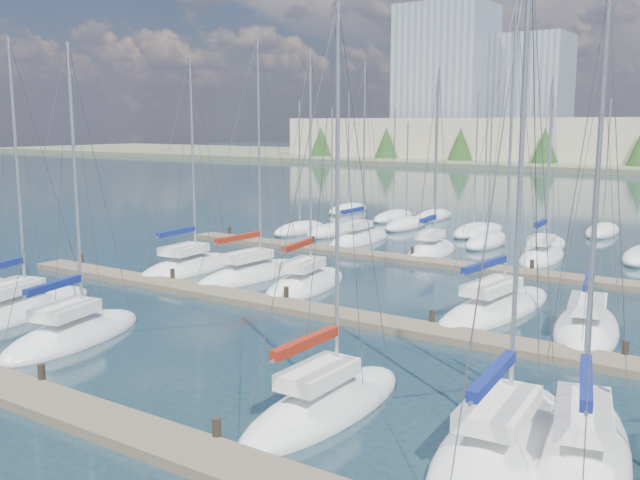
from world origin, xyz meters
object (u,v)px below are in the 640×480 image
Objects in this scene: sailboat_l at (586,329)px; sailboat_i at (252,274)px; sailboat_h at (189,267)px; sailboat_f at (581,448)px; sailboat_e at (501,442)px; sailboat_j at (306,284)px; sailboat_c at (73,335)px; sailboat_o at (432,250)px; sailboat_d at (325,406)px; sailboat_n at (359,239)px; sailboat_p at (542,256)px; sailboat_k at (495,308)px; sailboat_b at (14,311)px.

sailboat_l is 19.13m from sailboat_i.
sailboat_h reaches higher than sailboat_f.
sailboat_j is (-15.88, 13.07, 0.00)m from sailboat_e.
sailboat_f is 21.58m from sailboat_j.
sailboat_l is 21.95m from sailboat_c.
sailboat_f is 1.02× the size of sailboat_c.
sailboat_o is 13.52m from sailboat_j.
sailboat_e is 12.87m from sailboat_l.
sailboat_d is at bearing -178.13° from sailboat_e.
sailboat_p is at bearing 3.18° from sailboat_n.
sailboat_o is 26.99m from sailboat_c.
sailboat_o is 0.98× the size of sailboat_j.
sailboat_k is 1.12× the size of sailboat_j.
sailboat_p is 7.35m from sailboat_o.
sailboat_f is at bearing -49.80° from sailboat_n.
sailboat_c is at bearing -69.28° from sailboat_h.
sailboat_b is (-4.09, -12.73, -0.02)m from sailboat_i.
sailboat_c is at bearing -80.64° from sailboat_i.
sailboat_b is at bearing -91.76° from sailboat_h.
sailboat_n is 1.04× the size of sailboat_j.
sailboat_i reaches higher than sailboat_j.
sailboat_n is 32.46m from sailboat_d.
sailboat_d is (-5.51, -0.61, 0.01)m from sailboat_e.
sailboat_i is (-12.39, -15.26, 0.00)m from sailboat_p.
sailboat_d is at bearing -40.92° from sailboat_i.
sailboat_c is at bearing 176.13° from sailboat_e.
sailboat_p is at bearing 9.98° from sailboat_o.
sailboat_h is 1.01× the size of sailboat_j.
sailboat_o is at bearing 74.90° from sailboat_j.
sailboat_c is (-3.89, -26.71, -0.01)m from sailboat_o.
sailboat_h is 16.90m from sailboat_o.
sailboat_c is 0.95× the size of sailboat_b.
sailboat_k reaches higher than sailboat_h.
sailboat_o reaches higher than sailboat_l.
sailboat_o is 27.51m from sailboat_b.
sailboat_f is 1.00× the size of sailboat_d.
sailboat_p is at bearing 57.56° from sailboat_c.
sailboat_i is 1.10× the size of sailboat_f.
sailboat_f is 25.99m from sailboat_b.
sailboat_n reaches higher than sailboat_j.
sailboat_f is (16.54, -25.64, -0.02)m from sailboat_o.
sailboat_l is at bearing -51.81° from sailboat_o.
sailboat_e is 2.12m from sailboat_f.
sailboat_j is (-8.31, -15.60, -0.01)m from sailboat_p.
sailboat_j is at bearing 127.75° from sailboat_d.
sailboat_k reaches higher than sailboat_f.
sailboat_p is at bearing 94.61° from sailboat_d.
sailboat_c is at bearing -110.86° from sailboat_j.
sailboat_l is at bearing 24.71° from sailboat_c.
sailboat_b reaches higher than sailboat_l.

